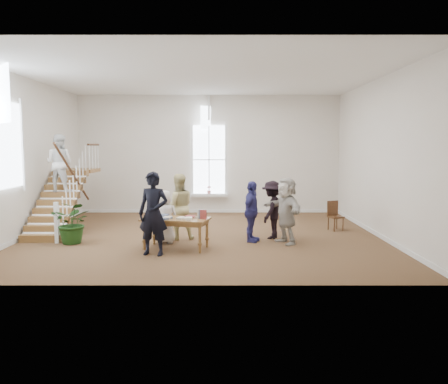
{
  "coord_description": "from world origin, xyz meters",
  "views": [
    {
      "loc": [
        0.59,
        -12.35,
        2.57
      ],
      "look_at": [
        0.58,
        0.4,
        1.23
      ],
      "focal_mm": 35.0,
      "sensor_mm": 36.0,
      "label": 1
    }
  ],
  "objects_px": {
    "woman_cluster_b": "(272,210)",
    "floor_plant": "(73,222)",
    "police_officer": "(153,214)",
    "side_chair": "(334,214)",
    "library_table": "(175,221)",
    "person_yellow": "(178,207)",
    "elderly_woman": "(165,217)",
    "woman_cluster_c": "(286,210)",
    "woman_cluster_a": "(252,212)"
  },
  "relations": [
    {
      "from": "police_officer",
      "to": "woman_cluster_a",
      "type": "relative_size",
      "value": 1.21
    },
    {
      "from": "person_yellow",
      "to": "floor_plant",
      "type": "xyz_separation_m",
      "value": [
        -2.72,
        -0.54,
        -0.34
      ]
    },
    {
      "from": "police_officer",
      "to": "side_chair",
      "type": "relative_size",
      "value": 2.21
    },
    {
      "from": "person_yellow",
      "to": "side_chair",
      "type": "relative_size",
      "value": 2.03
    },
    {
      "from": "police_officer",
      "to": "woman_cluster_a",
      "type": "bearing_deg",
      "value": 43.42
    },
    {
      "from": "police_officer",
      "to": "elderly_woman",
      "type": "height_order",
      "value": "police_officer"
    },
    {
      "from": "woman_cluster_b",
      "to": "floor_plant",
      "type": "distance_m",
      "value": 5.37
    },
    {
      "from": "woman_cluster_a",
      "to": "woman_cluster_c",
      "type": "height_order",
      "value": "woman_cluster_c"
    },
    {
      "from": "library_table",
      "to": "woman_cluster_c",
      "type": "relative_size",
      "value": 1.02
    },
    {
      "from": "person_yellow",
      "to": "side_chair",
      "type": "height_order",
      "value": "person_yellow"
    },
    {
      "from": "elderly_woman",
      "to": "side_chair",
      "type": "height_order",
      "value": "elderly_woman"
    },
    {
      "from": "library_table",
      "to": "woman_cluster_b",
      "type": "relative_size",
      "value": 1.12
    },
    {
      "from": "woman_cluster_a",
      "to": "library_table",
      "type": "bearing_deg",
      "value": 131.74
    },
    {
      "from": "library_table",
      "to": "woman_cluster_c",
      "type": "height_order",
      "value": "woman_cluster_c"
    },
    {
      "from": "library_table",
      "to": "woman_cluster_a",
      "type": "bearing_deg",
      "value": 35.61
    },
    {
      "from": "woman_cluster_b",
      "to": "floor_plant",
      "type": "bearing_deg",
      "value": -59.5
    },
    {
      "from": "person_yellow",
      "to": "floor_plant",
      "type": "relative_size",
      "value": 1.61
    },
    {
      "from": "woman_cluster_a",
      "to": "elderly_woman",
      "type": "bearing_deg",
      "value": 114.58
    },
    {
      "from": "elderly_woman",
      "to": "floor_plant",
      "type": "height_order",
      "value": "elderly_woman"
    },
    {
      "from": "person_yellow",
      "to": "woman_cluster_a",
      "type": "height_order",
      "value": "person_yellow"
    },
    {
      "from": "person_yellow",
      "to": "woman_cluster_c",
      "type": "height_order",
      "value": "person_yellow"
    },
    {
      "from": "woman_cluster_a",
      "to": "person_yellow",
      "type": "bearing_deg",
      "value": 101.02
    },
    {
      "from": "library_table",
      "to": "police_officer",
      "type": "bearing_deg",
      "value": -109.93
    },
    {
      "from": "library_table",
      "to": "woman_cluster_b",
      "type": "bearing_deg",
      "value": 39.56
    },
    {
      "from": "library_table",
      "to": "person_yellow",
      "type": "height_order",
      "value": "person_yellow"
    },
    {
      "from": "person_yellow",
      "to": "floor_plant",
      "type": "bearing_deg",
      "value": -3.94
    },
    {
      "from": "woman_cluster_c",
      "to": "side_chair",
      "type": "relative_size",
      "value": 1.97
    },
    {
      "from": "side_chair",
      "to": "woman_cluster_a",
      "type": "bearing_deg",
      "value": -169.78
    },
    {
      "from": "elderly_woman",
      "to": "woman_cluster_c",
      "type": "distance_m",
      "value": 3.2
    },
    {
      "from": "floor_plant",
      "to": "woman_cluster_a",
      "type": "bearing_deg",
      "value": 2.7
    },
    {
      "from": "woman_cluster_c",
      "to": "floor_plant",
      "type": "relative_size",
      "value": 1.56
    },
    {
      "from": "side_chair",
      "to": "woman_cluster_c",
      "type": "bearing_deg",
      "value": -155.12
    },
    {
      "from": "elderly_woman",
      "to": "woman_cluster_a",
      "type": "bearing_deg",
      "value": -173.3
    },
    {
      "from": "elderly_woman",
      "to": "person_yellow",
      "type": "xyz_separation_m",
      "value": [
        0.3,
        0.5,
        0.2
      ]
    },
    {
      "from": "library_table",
      "to": "floor_plant",
      "type": "distance_m",
      "value": 2.81
    },
    {
      "from": "police_officer",
      "to": "woman_cluster_b",
      "type": "xyz_separation_m",
      "value": [
        3.0,
        1.88,
        -0.18
      ]
    },
    {
      "from": "elderly_woman",
      "to": "side_chair",
      "type": "distance_m",
      "value": 5.29
    },
    {
      "from": "police_officer",
      "to": "woman_cluster_b",
      "type": "distance_m",
      "value": 3.55
    },
    {
      "from": "woman_cluster_b",
      "to": "floor_plant",
      "type": "xyz_separation_m",
      "value": [
        -5.32,
        -0.67,
        -0.24
      ]
    },
    {
      "from": "elderly_woman",
      "to": "woman_cluster_c",
      "type": "xyz_separation_m",
      "value": [
        3.2,
        -0.02,
        0.17
      ]
    },
    {
      "from": "woman_cluster_c",
      "to": "woman_cluster_a",
      "type": "bearing_deg",
      "value": -126.73
    },
    {
      "from": "elderly_woman",
      "to": "woman_cluster_b",
      "type": "distance_m",
      "value": 2.97
    },
    {
      "from": "police_officer",
      "to": "side_chair",
      "type": "distance_m",
      "value": 5.95
    },
    {
      "from": "woman_cluster_a",
      "to": "woman_cluster_b",
      "type": "bearing_deg",
      "value": -33.11
    },
    {
      "from": "person_yellow",
      "to": "woman_cluster_b",
      "type": "xyz_separation_m",
      "value": [
        2.6,
        0.13,
        -0.1
      ]
    },
    {
      "from": "floor_plant",
      "to": "side_chair",
      "type": "height_order",
      "value": "floor_plant"
    },
    {
      "from": "woman_cluster_b",
      "to": "woman_cluster_c",
      "type": "relative_size",
      "value": 0.92
    },
    {
      "from": "elderly_woman",
      "to": "woman_cluster_b",
      "type": "bearing_deg",
      "value": -165.54
    },
    {
      "from": "person_yellow",
      "to": "elderly_woman",
      "type": "bearing_deg",
      "value": 43.88
    },
    {
      "from": "library_table",
      "to": "floor_plant",
      "type": "xyz_separation_m",
      "value": [
        -2.76,
        0.56,
        -0.13
      ]
    }
  ]
}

